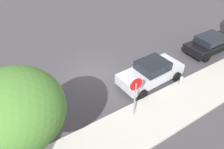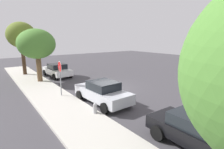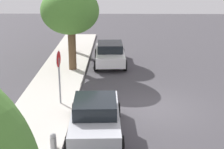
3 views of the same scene
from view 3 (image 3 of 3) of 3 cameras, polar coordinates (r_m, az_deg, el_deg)
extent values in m
plane|color=#423F44|center=(15.54, 7.07, -5.56)|extent=(60.00, 60.00, 0.00)
cube|color=beige|center=(15.75, -11.10, -5.16)|extent=(32.00, 2.71, 0.14)
cylinder|color=gray|center=(15.43, -8.70, -1.28)|extent=(0.08, 0.08, 2.27)
cylinder|color=white|center=(15.11, -8.89, 2.52)|extent=(0.76, 0.07, 0.76)
cylinder|color=red|center=(15.11, -8.89, 2.52)|extent=(0.71, 0.08, 0.71)
cube|color=silver|center=(12.98, -2.77, -7.36)|extent=(4.30, 1.94, 0.64)
cube|color=black|center=(12.64, -2.82, -5.22)|extent=(1.87, 1.62, 0.51)
cylinder|color=black|center=(14.45, -6.15, -6.01)|extent=(0.65, 0.25, 0.64)
cylinder|color=black|center=(14.42, 0.89, -5.97)|extent=(0.65, 0.25, 0.64)
cylinder|color=black|center=(11.90, -7.22, -11.65)|extent=(0.65, 0.25, 0.64)
cylinder|color=black|center=(11.85, 1.47, -11.62)|extent=(0.65, 0.25, 0.64)
cube|color=white|center=(21.90, -0.34, 3.28)|extent=(4.31, 1.93, 0.60)
cube|color=black|center=(21.66, -0.34, 4.63)|extent=(2.00, 1.62, 0.51)
cylinder|color=black|center=(23.36, -2.57, 3.48)|extent=(0.65, 0.25, 0.64)
cylinder|color=black|center=(23.40, 1.75, 3.51)|extent=(0.65, 0.25, 0.64)
cylinder|color=black|center=(20.59, -2.71, 1.47)|extent=(0.65, 0.25, 0.64)
cylinder|color=black|center=(20.62, 2.18, 1.50)|extent=(0.65, 0.25, 0.64)
cylinder|color=brown|center=(20.39, -6.62, 3.86)|extent=(0.45, 0.45, 2.47)
ellipsoid|color=#4C8433|center=(19.94, -7.01, 10.50)|extent=(3.34, 3.34, 2.70)
cylinder|color=#422D1E|center=(24.46, -6.64, 7.53)|extent=(0.39, 0.39, 3.55)
cylinder|color=#A5A5A8|center=(12.12, -9.72, -11.42)|extent=(0.22, 0.22, 0.55)
sphere|color=#A5A5A8|center=(11.96, -9.81, -10.02)|extent=(0.21, 0.21, 0.21)
cylinder|color=#A5A5A8|center=(12.22, -9.61, -10.86)|extent=(0.08, 0.09, 0.09)
camera|label=1|loc=(21.60, -24.65, 23.54)|focal=35.00mm
camera|label=2|loc=(7.49, -64.09, -7.99)|focal=28.00mm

